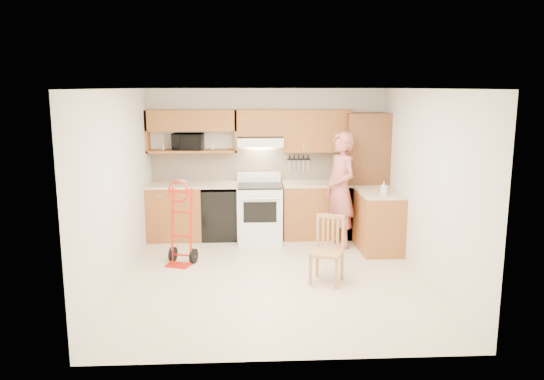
{
  "coord_description": "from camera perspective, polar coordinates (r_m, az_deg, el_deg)",
  "views": [
    {
      "loc": [
        -0.39,
        -6.85,
        2.52
      ],
      "look_at": [
        0.0,
        0.5,
        1.1
      ],
      "focal_mm": 35.29,
      "sensor_mm": 36.0,
      "label": 1
    }
  ],
  "objects": [
    {
      "name": "lower_cab_left",
      "position": [
        9.11,
        -10.28,
        -2.38
      ],
      "size": [
        0.9,
        0.6,
        0.9
      ],
      "primitive_type": "cube",
      "color": "#A1592E",
      "rests_on": "ground"
    },
    {
      "name": "countertop_return",
      "position": [
        8.42,
        11.4,
        -0.25
      ],
      "size": [
        0.63,
        1.0,
        0.04
      ],
      "primitive_type": "cube",
      "color": "beige",
      "rests_on": "cab_return_right"
    },
    {
      "name": "hand_truck",
      "position": [
        7.75,
        -9.83,
        -3.93
      ],
      "size": [
        0.54,
        0.52,
        1.11
      ],
      "primitive_type": null,
      "rotation": [
        0.0,
        0.0,
        -0.32
      ],
      "color": "red",
      "rests_on": "ground"
    },
    {
      "name": "wall_back",
      "position": [
        9.2,
        -0.58,
        3.0
      ],
      "size": [
        4.0,
        0.02,
        2.5
      ],
      "primitive_type": "cube",
      "color": "beige",
      "rests_on": "ground"
    },
    {
      "name": "ceiling",
      "position": [
        6.86,
        0.22,
        10.84
      ],
      "size": [
        4.0,
        4.5,
        0.02
      ],
      "primitive_type": "cube",
      "color": "white",
      "rests_on": "ground"
    },
    {
      "name": "range",
      "position": [
        8.86,
        -1.34,
        -1.94
      ],
      "size": [
        0.74,
        0.98,
        1.09
      ],
      "primitive_type": null,
      "color": "white",
      "rests_on": "ground"
    },
    {
      "name": "microwave",
      "position": [
        9.02,
        -8.94,
        5.12
      ],
      "size": [
        0.52,
        0.38,
        0.27
      ],
      "primitive_type": "imported",
      "rotation": [
        0.0,
        0.0,
        -0.09
      ],
      "color": "black",
      "rests_on": "upper_shelf_mw"
    },
    {
      "name": "pantry_tall",
      "position": [
        9.15,
        9.89,
        1.52
      ],
      "size": [
        0.7,
        0.6,
        2.1
      ],
      "primitive_type": "cube",
      "color": "brown",
      "rests_on": "ground"
    },
    {
      "name": "wall_front",
      "position": [
        4.78,
        1.75,
        -4.52
      ],
      "size": [
        4.0,
        0.02,
        2.5
      ],
      "primitive_type": "cube",
      "color": "beige",
      "rests_on": "ground"
    },
    {
      "name": "countertop_right",
      "position": [
        9.02,
        4.78,
        0.68
      ],
      "size": [
        1.14,
        0.63,
        0.04
      ],
      "primitive_type": "cube",
      "color": "beige",
      "rests_on": "lower_cab_right"
    },
    {
      "name": "upper_cab_center",
      "position": [
        8.95,
        -1.31,
        7.21
      ],
      "size": [
        0.76,
        0.33,
        0.44
      ],
      "primitive_type": "cube",
      "color": "#A1592E",
      "rests_on": "wall_back"
    },
    {
      "name": "floor",
      "position": [
        7.31,
        0.21,
        -9.33
      ],
      "size": [
        4.0,
        4.5,
        0.02
      ],
      "primitive_type": "cube",
      "color": "beige",
      "rests_on": "ground"
    },
    {
      "name": "range_hood",
      "position": [
        8.92,
        -1.29,
        5.2
      ],
      "size": [
        0.76,
        0.46,
        0.14
      ],
      "primitive_type": "cube",
      "color": "white",
      "rests_on": "wall_back"
    },
    {
      "name": "bowl",
      "position": [
        8.99,
        -9.57,
        0.83
      ],
      "size": [
        0.23,
        0.23,
        0.05
      ],
      "primitive_type": "imported",
      "rotation": [
        0.0,
        0.0,
        0.09
      ],
      "color": "white",
      "rests_on": "countertop_left"
    },
    {
      "name": "wall_right",
      "position": [
        7.36,
        16.03,
        0.56
      ],
      "size": [
        0.02,
        4.5,
        2.5
      ],
      "primitive_type": "cube",
      "color": "beige",
      "rests_on": "ground"
    },
    {
      "name": "soap_bottle",
      "position": [
        8.17,
        11.84,
        0.24
      ],
      "size": [
        0.1,
        0.11,
        0.2
      ],
      "primitive_type": "imported",
      "rotation": [
        0.0,
        0.0,
        -0.2
      ],
      "color": "white",
      "rests_on": "countertop_return"
    },
    {
      "name": "dishwasher",
      "position": [
        9.05,
        -5.55,
        -2.5
      ],
      "size": [
        0.6,
        0.6,
        0.85
      ],
      "primitive_type": "cube",
      "color": "black",
      "rests_on": "ground"
    },
    {
      "name": "wall_left",
      "position": [
        7.15,
        -16.08,
        0.26
      ],
      "size": [
        0.02,
        4.5,
        2.5
      ],
      "primitive_type": "cube",
      "color": "beige",
      "rests_on": "ground"
    },
    {
      "name": "dining_chair",
      "position": [
        7.01,
        5.88,
        -6.42
      ],
      "size": [
        0.53,
        0.55,
        0.88
      ],
      "primitive_type": null,
      "rotation": [
        0.0,
        0.0,
        -0.4
      ],
      "color": "#B37C4C",
      "rests_on": "ground"
    },
    {
      "name": "upper_cab_left",
      "position": [
        8.99,
        -8.59,
        7.36
      ],
      "size": [
        1.5,
        0.33,
        0.34
      ],
      "primitive_type": "cube",
      "color": "#A1592E",
      "rests_on": "wall_back"
    },
    {
      "name": "lower_cab_right",
      "position": [
        9.12,
        4.74,
        -2.23
      ],
      "size": [
        1.14,
        0.6,
        0.9
      ],
      "primitive_type": "cube",
      "color": "#A1592E",
      "rests_on": "ground"
    },
    {
      "name": "cab_return_right",
      "position": [
        8.52,
        11.28,
        -3.35
      ],
      "size": [
        0.6,
        1.0,
        0.9
      ],
      "primitive_type": "cube",
      "color": "#A1592E",
      "rests_on": "ground"
    },
    {
      "name": "person",
      "position": [
        8.49,
        7.32,
        -0.01
      ],
      "size": [
        0.64,
        0.78,
        1.84
      ],
      "primitive_type": "imported",
      "rotation": [
        0.0,
        0.0,
        -1.23
      ],
      "color": "#B85C55",
      "rests_on": "ground"
    },
    {
      "name": "countertop_left",
      "position": [
        8.98,
        -8.48,
        0.55
      ],
      "size": [
        1.5,
        0.63,
        0.04
      ],
      "primitive_type": "cube",
      "color": "beige",
      "rests_on": "lower_cab_left"
    },
    {
      "name": "upper_cab_right",
      "position": [
        9.04,
        4.76,
        6.33
      ],
      "size": [
        1.14,
        0.33,
        0.7
      ],
      "primitive_type": "cube",
      "color": "#A1592E",
      "rests_on": "wall_back"
    },
    {
      "name": "backsplash",
      "position": [
        9.19,
        -0.57,
        2.67
      ],
      "size": [
        3.92,
        0.03,
        0.55
      ],
      "primitive_type": "cube",
      "color": "beige",
      "rests_on": "wall_back"
    },
    {
      "name": "upper_shelf_mw",
      "position": [
        9.03,
        -8.5,
        4.14
      ],
      "size": [
        1.5,
        0.33,
        0.04
      ],
      "primitive_type": "cube",
      "color": "#A1592E",
      "rests_on": "wall_back"
    },
    {
      "name": "knife_strip",
      "position": [
        9.19,
        2.87,
        2.91
      ],
      "size": [
        0.4,
        0.05,
        0.29
      ],
      "primitive_type": null,
      "color": "black",
      "rests_on": "backsplash"
    }
  ]
}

